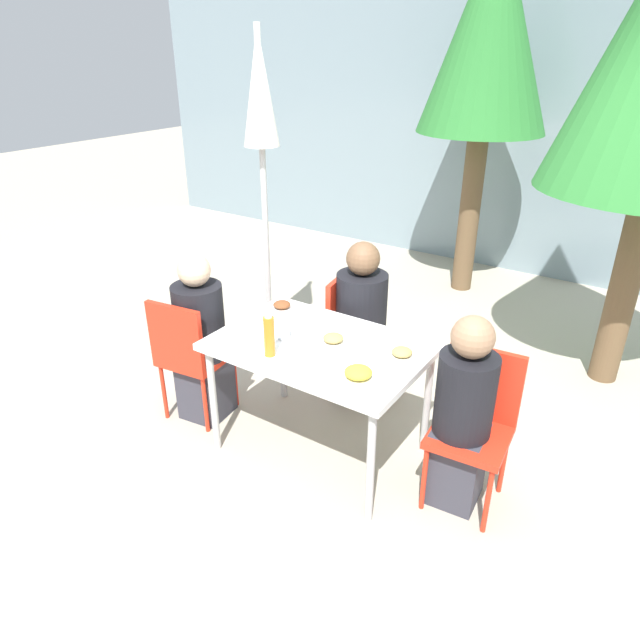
{
  "coord_description": "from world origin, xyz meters",
  "views": [
    {
      "loc": [
        1.6,
        -2.39,
        2.31
      ],
      "look_at": [
        0.0,
        0.0,
        0.9
      ],
      "focal_mm": 32.0,
      "sensor_mm": 36.0,
      "label": 1
    }
  ],
  "objects_px": {
    "person_left": "(202,343)",
    "drinking_cup": "(283,330)",
    "person_right": "(462,417)",
    "chair_far": "(352,327)",
    "tree_behind_right": "(491,33)",
    "person_far": "(361,327)",
    "chair_right": "(475,416)",
    "salad_bowl": "(258,321)",
    "chair_left": "(188,351)",
    "closed_umbrella": "(262,134)",
    "bottle": "(269,336)"
  },
  "relations": [
    {
      "from": "chair_far",
      "to": "tree_behind_right",
      "type": "relative_size",
      "value": 0.27
    },
    {
      "from": "salad_bowl",
      "to": "tree_behind_right",
      "type": "relative_size",
      "value": 0.05
    },
    {
      "from": "chair_left",
      "to": "closed_umbrella",
      "type": "xyz_separation_m",
      "value": [
        -0.07,
        0.92,
        1.23
      ]
    },
    {
      "from": "person_left",
      "to": "chair_right",
      "type": "bearing_deg",
      "value": 1.08
    },
    {
      "from": "chair_far",
      "to": "person_left",
      "type": "bearing_deg",
      "value": -48.45
    },
    {
      "from": "chair_right",
      "to": "salad_bowl",
      "type": "height_order",
      "value": "chair_right"
    },
    {
      "from": "person_far",
      "to": "person_right",
      "type": "bearing_deg",
      "value": 49.06
    },
    {
      "from": "drinking_cup",
      "to": "person_right",
      "type": "bearing_deg",
      "value": 7.08
    },
    {
      "from": "tree_behind_right",
      "to": "person_right",
      "type": "bearing_deg",
      "value": -69.71
    },
    {
      "from": "chair_far",
      "to": "person_far",
      "type": "relative_size",
      "value": 0.75
    },
    {
      "from": "person_left",
      "to": "person_far",
      "type": "bearing_deg",
      "value": 38.54
    },
    {
      "from": "bottle",
      "to": "drinking_cup",
      "type": "relative_size",
      "value": 2.29
    },
    {
      "from": "chair_far",
      "to": "person_far",
      "type": "bearing_deg",
      "value": 58.01
    },
    {
      "from": "person_right",
      "to": "person_far",
      "type": "bearing_deg",
      "value": -36.18
    },
    {
      "from": "person_right",
      "to": "closed_umbrella",
      "type": "relative_size",
      "value": 0.46
    },
    {
      "from": "person_right",
      "to": "tree_behind_right",
      "type": "distance_m",
      "value": 3.63
    },
    {
      "from": "chair_right",
      "to": "person_right",
      "type": "height_order",
      "value": "person_right"
    },
    {
      "from": "person_right",
      "to": "chair_far",
      "type": "xyz_separation_m",
      "value": [
        -1.05,
        0.63,
        -0.03
      ]
    },
    {
      "from": "chair_left",
      "to": "bottle",
      "type": "bearing_deg",
      "value": -12.76
    },
    {
      "from": "bottle",
      "to": "drinking_cup",
      "type": "distance_m",
      "value": 0.22
    },
    {
      "from": "chair_left",
      "to": "person_left",
      "type": "relative_size",
      "value": 0.76
    },
    {
      "from": "person_right",
      "to": "closed_umbrella",
      "type": "bearing_deg",
      "value": -24.41
    },
    {
      "from": "person_right",
      "to": "chair_far",
      "type": "relative_size",
      "value": 1.28
    },
    {
      "from": "person_left",
      "to": "chair_far",
      "type": "bearing_deg",
      "value": 43.37
    },
    {
      "from": "chair_far",
      "to": "drinking_cup",
      "type": "relative_size",
      "value": 8.01
    },
    {
      "from": "chair_right",
      "to": "chair_far",
      "type": "xyz_separation_m",
      "value": [
        -1.09,
        0.55,
        0.0
      ]
    },
    {
      "from": "chair_far",
      "to": "bottle",
      "type": "xyz_separation_m",
      "value": [
        0.04,
        -0.96,
        0.36
      ]
    },
    {
      "from": "chair_left",
      "to": "salad_bowl",
      "type": "xyz_separation_m",
      "value": [
        0.44,
        0.19,
        0.26
      ]
    },
    {
      "from": "chair_far",
      "to": "closed_umbrella",
      "type": "bearing_deg",
      "value": -101.46
    },
    {
      "from": "tree_behind_right",
      "to": "drinking_cup",
      "type": "bearing_deg",
      "value": -89.56
    },
    {
      "from": "chair_right",
      "to": "salad_bowl",
      "type": "xyz_separation_m",
      "value": [
        -1.35,
        -0.15,
        0.26
      ]
    },
    {
      "from": "drinking_cup",
      "to": "closed_umbrella",
      "type": "bearing_deg",
      "value": 133.39
    },
    {
      "from": "chair_far",
      "to": "closed_umbrella",
      "type": "height_order",
      "value": "closed_umbrella"
    },
    {
      "from": "closed_umbrella",
      "to": "tree_behind_right",
      "type": "distance_m",
      "value": 2.47
    },
    {
      "from": "person_right",
      "to": "bottle",
      "type": "distance_m",
      "value": 1.11
    },
    {
      "from": "tree_behind_right",
      "to": "bottle",
      "type": "bearing_deg",
      "value": -88.64
    },
    {
      "from": "closed_umbrella",
      "to": "drinking_cup",
      "type": "height_order",
      "value": "closed_umbrella"
    },
    {
      "from": "salad_bowl",
      "to": "chair_right",
      "type": "bearing_deg",
      "value": 6.4
    },
    {
      "from": "chair_left",
      "to": "salad_bowl",
      "type": "height_order",
      "value": "chair_left"
    },
    {
      "from": "closed_umbrella",
      "to": "person_right",
      "type": "bearing_deg",
      "value": -20.13
    },
    {
      "from": "chair_left",
      "to": "person_left",
      "type": "bearing_deg",
      "value": 58.01
    },
    {
      "from": "person_left",
      "to": "drinking_cup",
      "type": "bearing_deg",
      "value": -3.67
    },
    {
      "from": "chair_left",
      "to": "person_right",
      "type": "distance_m",
      "value": 1.77
    },
    {
      "from": "bottle",
      "to": "tree_behind_right",
      "type": "xyz_separation_m",
      "value": [
        -0.08,
        3.27,
        1.5
      ]
    },
    {
      "from": "chair_far",
      "to": "closed_umbrella",
      "type": "distance_m",
      "value": 1.45
    },
    {
      "from": "person_left",
      "to": "drinking_cup",
      "type": "xyz_separation_m",
      "value": [
        0.65,
        0.04,
        0.26
      ]
    },
    {
      "from": "chair_far",
      "to": "bottle",
      "type": "distance_m",
      "value": 1.03
    },
    {
      "from": "chair_left",
      "to": "chair_far",
      "type": "relative_size",
      "value": 1.0
    },
    {
      "from": "person_far",
      "to": "tree_behind_right",
      "type": "relative_size",
      "value": 0.35
    },
    {
      "from": "person_left",
      "to": "salad_bowl",
      "type": "bearing_deg",
      "value": 7.36
    }
  ]
}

